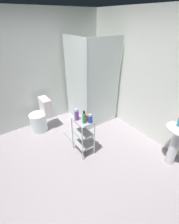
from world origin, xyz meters
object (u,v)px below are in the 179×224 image
Objects in this scene: conditioner_bottle_purple at (77,115)px; pedestal_sink at (178,138)px; rinse_cup at (87,117)px; toilet at (40,118)px; body_wash_bottle_green at (84,118)px; bath_mat at (78,136)px; shampoo_bottle_blue at (90,119)px; shower_stall at (91,103)px; storage_cart at (83,134)px.

pedestal_sink is at bearing 44.73° from conditioner_bottle_purple.
toilet is at bearing -157.78° from rinse_cup.
bath_mat is at bearing 163.67° from body_wash_bottle_green.
shampoo_bottle_blue reaches higher than bath_mat.
conditioner_bottle_purple reaches higher than toilet.
toilet is 1.48m from shampoo_bottle_blue.
shampoo_bottle_blue is 0.27× the size of bath_mat.
rinse_cup is (1.20, 0.49, 0.48)m from toilet.
shampoo_bottle_blue is (-1.02, -1.07, 0.23)m from pedestal_sink.
shower_stall is 12.36× the size of shampoo_bottle_blue.
body_wash_bottle_green is at bearing 18.97° from conditioner_bottle_purple.
conditioner_bottle_purple is at bearing -135.27° from pedestal_sink.
shower_stall reaches higher than pedestal_sink.
rinse_cup is at bearing 58.91° from conditioner_bottle_purple.
shower_stall is 1.26m from toilet.
pedestal_sink is (2.02, 0.33, 0.12)m from shower_stall.
rinse_cup is at bearing 22.22° from toilet.
pedestal_sink is 3.45× the size of body_wash_bottle_green.
shampoo_bottle_blue reaches higher than storage_cart.
storage_cart is 1.23× the size of bath_mat.
toilet is 1.42m from body_wash_bottle_green.
shampoo_bottle_blue reaches higher than toilet.
conditioner_bottle_purple reaches higher than shampoo_bottle_blue.
toilet is (-0.31, -1.21, -0.15)m from shower_stall.
toilet is at bearing -104.18° from shower_stall.
body_wash_bottle_green is at bearing 17.10° from toilet.
shower_stall reaches higher than storage_cart.
pedestal_sink reaches higher than toilet.
storage_cart reaches higher than bath_mat.
body_wash_bottle_green is at bearing -14.67° from storage_cart.
storage_cart is (0.87, -0.81, -0.03)m from shower_stall.
bath_mat is (-0.52, 0.15, -0.83)m from body_wash_bottle_green.
toilet is 0.96m from bath_mat.
pedestal_sink is at bearing 46.29° from shampoo_bottle_blue.
storage_cart is 0.40m from shampoo_bottle_blue.
conditioner_bottle_purple is (-0.08, -0.07, 0.40)m from storage_cart.
conditioner_bottle_purple is at bearing -161.03° from body_wash_bottle_green.
pedestal_sink is 1.62m from storage_cart.
rinse_cup is at bearing 121.40° from body_wash_bottle_green.
conditioner_bottle_purple is at bearing -47.85° from shower_stall.
pedestal_sink is at bearing 33.60° from toilet.
conditioner_bottle_purple is (-0.16, -0.05, -0.00)m from body_wash_bottle_green.
storage_cart is at bearing -42.65° from shower_stall.
shampoo_bottle_blue is 0.99m from bath_mat.
shampoo_bottle_blue is at bearing 29.92° from storage_cart.
shower_stall is 1.24m from conditioner_bottle_purple.
shower_stall is 2.70× the size of storage_cart.
rinse_cup is 0.91m from bath_mat.
shower_stall is at bearing 132.15° from conditioner_bottle_purple.
conditioner_bottle_purple is 2.15× the size of rinse_cup.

